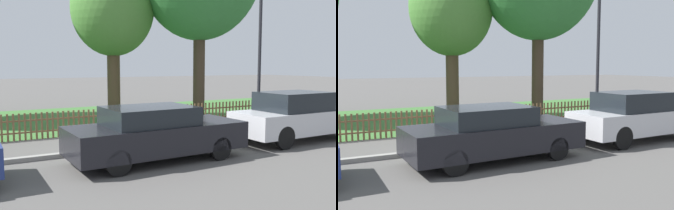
% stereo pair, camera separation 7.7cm
% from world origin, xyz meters
% --- Properties ---
extents(ground_plane, '(120.00, 120.00, 0.00)m').
position_xyz_m(ground_plane, '(0.00, 0.00, 0.00)').
color(ground_plane, '#565451').
extents(kerb_stone, '(35.06, 0.20, 0.12)m').
position_xyz_m(kerb_stone, '(0.00, 0.10, 0.06)').
color(kerb_stone, gray).
rests_on(kerb_stone, ground).
extents(grass_strip, '(35.06, 8.41, 0.01)m').
position_xyz_m(grass_strip, '(0.00, 7.10, 0.01)').
color(grass_strip, '#3D7033').
rests_on(grass_strip, ground).
extents(park_fence, '(35.06, 0.05, 0.87)m').
position_xyz_m(park_fence, '(0.00, 2.91, 0.44)').
color(park_fence, brown).
rests_on(park_fence, ground).
extents(parked_car_black_saloon, '(4.52, 1.89, 1.37)m').
position_xyz_m(parked_car_black_saloon, '(-0.29, -1.31, 0.70)').
color(parked_car_black_saloon, black).
rests_on(parked_car_black_saloon, ground).
extents(parked_car_navy_estate, '(4.40, 1.76, 1.55)m').
position_xyz_m(parked_car_navy_estate, '(4.76, -1.16, 0.78)').
color(parked_car_navy_estate, '#BCBCC1').
rests_on(parked_car_navy_estate, ground).
extents(covered_motorcycle, '(1.84, 0.93, 1.09)m').
position_xyz_m(covered_motorcycle, '(0.39, 1.01, 0.65)').
color(covered_motorcycle, black).
rests_on(covered_motorcycle, ground).
extents(tree_behind_motorcycle, '(3.53, 3.53, 6.82)m').
position_xyz_m(tree_behind_motorcycle, '(1.19, 5.77, 4.72)').
color(tree_behind_motorcycle, brown).
rests_on(tree_behind_motorcycle, ground).
extents(street_lamp, '(0.20, 0.79, 5.99)m').
position_xyz_m(street_lamp, '(4.63, 0.37, 3.74)').
color(street_lamp, black).
rests_on(street_lamp, ground).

